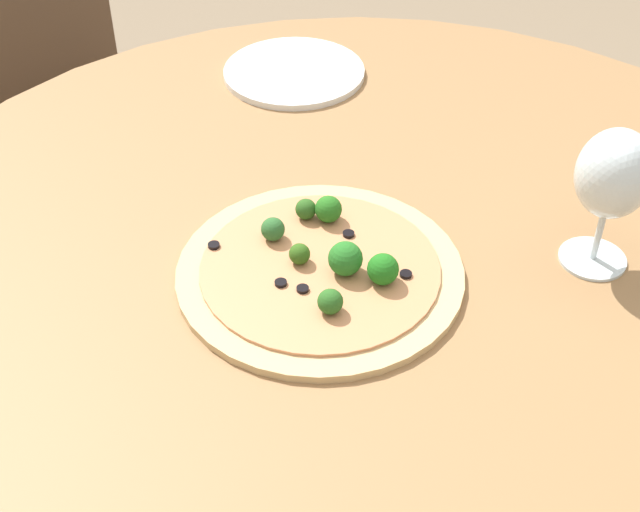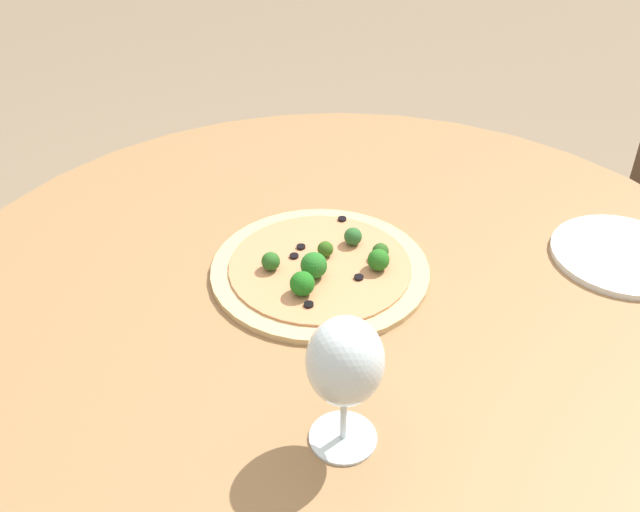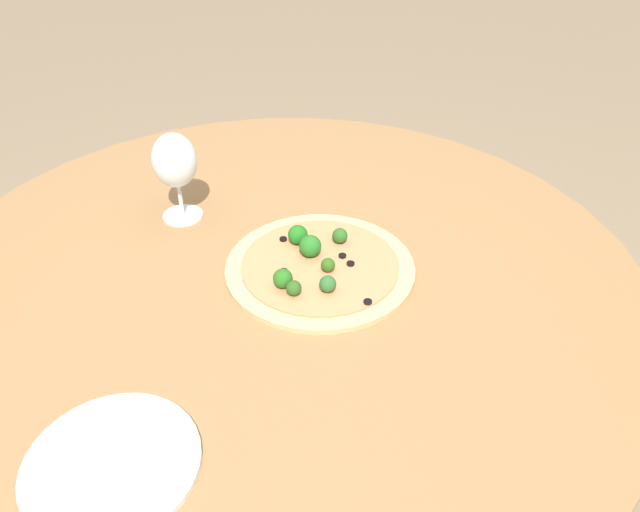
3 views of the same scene
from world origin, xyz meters
The scene contains 4 objects.
dining_table centered at (0.00, 0.00, 0.71)m, with size 1.28×1.28×0.78m.
pizza centered at (-0.03, -0.06, 0.79)m, with size 0.33×0.33×0.05m.
wine_glass centered at (0.22, 0.14, 0.90)m, with size 0.09×0.09×0.18m.
plate_near centered at (-0.33, 0.30, 0.78)m, with size 0.22×0.22×0.01m.
Camera 3 is at (-0.85, 0.21, 1.45)m, focal length 35.00 mm.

